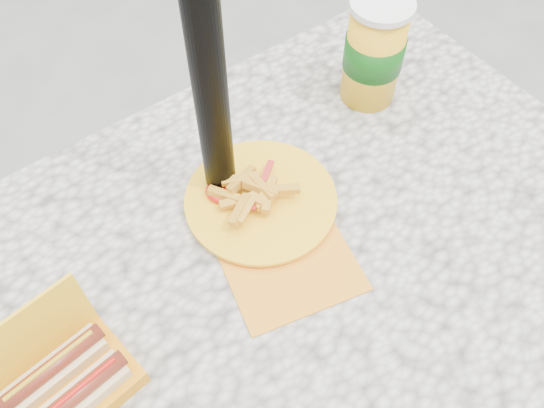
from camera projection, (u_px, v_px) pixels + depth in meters
ground at (276, 397)px, 1.52m from camera, size 60.00×60.00×0.00m
picnic_table at (277, 285)px, 0.99m from camera, size 1.20×0.80×0.75m
umbrella_pole at (201, 13)px, 0.69m from camera, size 0.05×0.05×2.20m
hotdog_box at (66, 385)px, 0.75m from camera, size 0.19×0.15×0.14m
fries_plate at (261, 204)px, 0.94m from camera, size 0.27×0.35×0.05m
soda_cup at (374, 52)px, 1.02m from camera, size 0.11×0.11×0.20m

